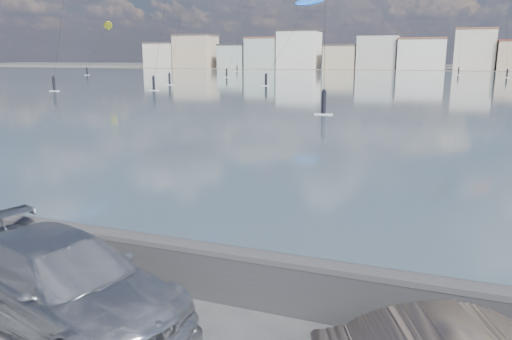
{
  "coord_description": "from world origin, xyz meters",
  "views": [
    {
      "loc": [
        4.47,
        -4.97,
        4.38
      ],
      "look_at": [
        1.0,
        4.0,
        2.2
      ],
      "focal_mm": 35.0,
      "sensor_mm": 36.0,
      "label": 1
    }
  ],
  "objects": [
    {
      "name": "far_shore_strip",
      "position": [
        0.0,
        200.0,
        0.01
      ],
      "size": [
        500.0,
        60.0,
        0.0
      ],
      "primitive_type": "cube",
      "color": "#4C473D",
      "rests_on": "ground"
    },
    {
      "name": "seawall",
      "position": [
        0.0,
        2.7,
        0.58
      ],
      "size": [
        400.0,
        0.36,
        1.08
      ],
      "color": "#28282B",
      "rests_on": "ground"
    },
    {
      "name": "kitesurfer_8",
      "position": [
        -80.29,
        106.88,
        12.22
      ],
      "size": [
        7.09,
        12.55,
        13.91
      ],
      "color": "yellow",
      "rests_on": "ground"
    },
    {
      "name": "bay_water",
      "position": [
        0.0,
        91.5,
        0.01
      ],
      "size": [
        500.0,
        177.0,
        0.0
      ],
      "primitive_type": "cube",
      "color": "#344850",
      "rests_on": "ground"
    },
    {
      "name": "car_silver",
      "position": [
        -1.28,
        1.01,
        0.74
      ],
      "size": [
        5.47,
        3.33,
        1.48
      ],
      "primitive_type": "imported",
      "rotation": [
        0.0,
        0.0,
        1.31
      ],
      "color": "silver",
      "rests_on": "ground"
    },
    {
      "name": "kitesurfer_10",
      "position": [
        -18.61,
        79.52,
        13.28
      ],
      "size": [
        7.22,
        15.25,
        15.06
      ],
      "color": "blue",
      "rests_on": "ground"
    },
    {
      "name": "far_buildings",
      "position": [
        1.31,
        186.0,
        6.03
      ],
      "size": [
        240.79,
        13.26,
        14.6
      ],
      "color": "silver",
      "rests_on": "ground"
    }
  ]
}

